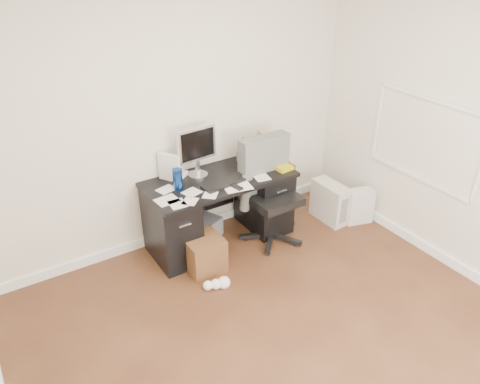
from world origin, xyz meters
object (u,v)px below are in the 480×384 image
object	(u,v)px
lcd_monitor	(197,152)
pc_tower	(330,202)
wicker_basket	(204,253)
keyboard	(225,182)
desk	(220,208)
office_chair	(273,193)

from	to	relation	value
lcd_monitor	pc_tower	size ratio (longest dim) A/B	1.16
pc_tower	wicker_basket	bearing A→B (deg)	-179.95
lcd_monitor	pc_tower	distance (m)	1.68
keyboard	lcd_monitor	bearing A→B (deg)	110.08
desk	keyboard	world-z (taller)	keyboard
desk	office_chair	xyz separation A→B (m)	(0.48, -0.26, 0.16)
office_chair	desk	bearing A→B (deg)	150.43
office_chair	pc_tower	world-z (taller)	office_chair
keyboard	wicker_basket	size ratio (longest dim) A/B	1.39
lcd_monitor	office_chair	world-z (taller)	lcd_monitor
lcd_monitor	keyboard	size ratio (longest dim) A/B	1.08
lcd_monitor	wicker_basket	distance (m)	0.99
keyboard	office_chair	xyz separation A→B (m)	(0.49, -0.12, -0.21)
wicker_basket	lcd_monitor	bearing A→B (deg)	65.32
pc_tower	wicker_basket	world-z (taller)	pc_tower
lcd_monitor	wicker_basket	world-z (taller)	lcd_monitor
lcd_monitor	keyboard	bearing A→B (deg)	-68.29
office_chair	keyboard	bearing A→B (deg)	165.22
keyboard	pc_tower	distance (m)	1.39
lcd_monitor	desk	bearing A→B (deg)	-48.49
keyboard	desk	bearing A→B (deg)	78.08
lcd_monitor	wicker_basket	xyz separation A→B (m)	(-0.22, -0.48, -0.84)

